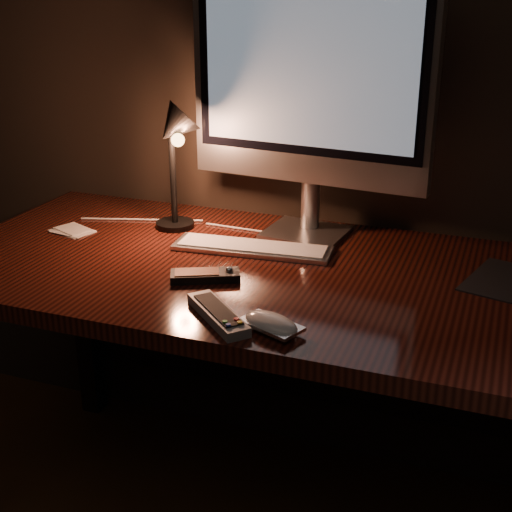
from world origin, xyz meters
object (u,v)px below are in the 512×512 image
(desk, at_px, (281,307))
(monitor, at_px, (309,85))
(tv_remote, at_px, (218,314))
(keyboard, at_px, (252,248))
(mouse, at_px, (271,326))
(media_remote, at_px, (205,275))
(desk_lamp, at_px, (174,145))

(desk, relative_size, monitor, 2.47)
(tv_remote, bearing_deg, keyboard, 143.34)
(monitor, xyz_separation_m, keyboard, (-0.09, -0.16, -0.38))
(desk, bearing_deg, mouse, -74.75)
(tv_remote, bearing_deg, media_remote, 164.11)
(media_remote, height_order, tv_remote, media_remote)
(desk_lamp, bearing_deg, keyboard, 10.24)
(monitor, distance_m, mouse, 0.66)
(monitor, relative_size, mouse, 5.37)
(keyboard, bearing_deg, desk, -19.97)
(media_remote, relative_size, tv_remote, 0.90)
(monitor, height_order, desk_lamp, monitor)
(desk, relative_size, tv_remote, 8.94)
(monitor, bearing_deg, mouse, -74.41)
(desk, distance_m, mouse, 0.40)
(monitor, distance_m, media_remote, 0.53)
(media_remote, relative_size, desk_lamp, 0.47)
(desk, distance_m, monitor, 0.54)
(desk, height_order, desk_lamp, desk_lamp)
(keyboard, distance_m, media_remote, 0.21)
(mouse, height_order, tv_remote, tv_remote)
(media_remote, distance_m, tv_remote, 0.20)
(tv_remote, height_order, desk_lamp, desk_lamp)
(desk, bearing_deg, monitor, 88.64)
(mouse, height_order, media_remote, media_remote)
(keyboard, bearing_deg, media_remote, -104.40)
(monitor, distance_m, desk_lamp, 0.37)
(keyboard, xyz_separation_m, tv_remote, (0.07, -0.38, 0.00))
(mouse, bearing_deg, monitor, 121.90)
(monitor, height_order, tv_remote, monitor)
(monitor, xyz_separation_m, media_remote, (-0.12, -0.36, -0.37))
(keyboard, height_order, media_remote, media_remote)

